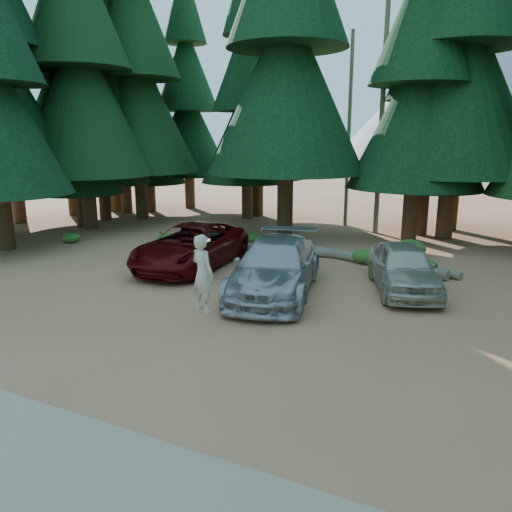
# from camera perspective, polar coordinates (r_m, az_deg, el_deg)

# --- Properties ---
(ground) EXTENTS (160.00, 160.00, 0.00)m
(ground) POSITION_cam_1_polar(r_m,az_deg,el_deg) (13.06, -4.51, -7.89)
(ground) COLOR #A06644
(ground) RESTS_ON ground
(forest_belt_north) EXTENTS (36.00, 7.00, 22.00)m
(forest_belt_north) POSITION_cam_1_polar(r_m,az_deg,el_deg) (26.63, 12.01, 2.94)
(forest_belt_north) COLOR black
(forest_belt_north) RESTS_ON ground
(snag_front) EXTENTS (0.24, 0.24, 12.00)m
(snag_front) POSITION_cam_1_polar(r_m,az_deg,el_deg) (25.56, 14.22, 15.92)
(snag_front) COLOR #6D6657
(snag_front) RESTS_ON ground
(snag_back) EXTENTS (0.20, 0.20, 10.00)m
(snag_back) POSITION_cam_1_polar(r_m,az_deg,el_deg) (27.47, 10.57, 13.82)
(snag_back) COLOR #6D6657
(snag_back) RESTS_ON ground
(mountain_peak) EXTENTS (48.00, 50.00, 28.00)m
(mountain_peak) POSITION_cam_1_polar(r_m,az_deg,el_deg) (99.40, 21.76, 17.21)
(mountain_peak) COLOR gray
(mountain_peak) RESTS_ON ground
(red_pickup) EXTENTS (3.12, 5.92, 1.59)m
(red_pickup) POSITION_cam_1_polar(r_m,az_deg,el_deg) (18.65, -7.42, 1.14)
(red_pickup) COLOR #540707
(red_pickup) RESTS_ON ground
(silver_minivan_center) EXTENTS (3.59, 6.13, 1.67)m
(silver_minivan_center) POSITION_cam_1_polar(r_m,az_deg,el_deg) (15.38, 2.22, -1.26)
(silver_minivan_center) COLOR #ACAEB4
(silver_minivan_center) RESTS_ON ground
(silver_minivan_right) EXTENTS (3.28, 4.80, 1.52)m
(silver_minivan_right) POSITION_cam_1_polar(r_m,az_deg,el_deg) (16.29, 16.50, -1.25)
(silver_minivan_right) COLOR beige
(silver_minivan_right) RESTS_ON ground
(frisbee_player) EXTENTS (0.84, 0.70, 1.97)m
(frisbee_player) POSITION_cam_1_polar(r_m,az_deg,el_deg) (12.39, -6.11, -1.97)
(frisbee_player) COLOR beige
(frisbee_player) RESTS_ON ground
(log_left) EXTENTS (4.75, 0.73, 0.34)m
(log_left) POSITION_cam_1_polar(r_m,az_deg,el_deg) (20.79, 2.87, 0.76)
(log_left) COLOR #6D6657
(log_left) RESTS_ON ground
(log_mid) EXTENTS (3.16, 1.92, 0.28)m
(log_mid) POSITION_cam_1_polar(r_m,az_deg,el_deg) (19.15, 18.04, -1.10)
(log_mid) COLOR #6D6657
(log_mid) RESTS_ON ground
(log_right) EXTENTS (5.46, 2.21, 0.36)m
(log_right) POSITION_cam_1_polar(r_m,az_deg,el_deg) (19.24, 13.43, -0.61)
(log_right) COLOR #6D6657
(log_right) RESTS_ON ground
(shrub_far_left) EXTENTS (0.88, 0.88, 0.48)m
(shrub_far_left) POSITION_cam_1_polar(r_m,az_deg,el_deg) (22.78, -0.67, 2.10)
(shrub_far_left) COLOR #2F6A20
(shrub_far_left) RESTS_ON ground
(shrub_left) EXTENTS (1.00, 1.00, 0.55)m
(shrub_left) POSITION_cam_1_polar(r_m,az_deg,el_deg) (22.62, -10.16, 1.88)
(shrub_left) COLOR #2F6A20
(shrub_left) RESTS_ON ground
(shrub_center_left) EXTENTS (0.97, 0.97, 0.53)m
(shrub_center_left) POSITION_cam_1_polar(r_m,az_deg,el_deg) (22.08, 4.79, 1.75)
(shrub_center_left) COLOR #2F6A20
(shrub_center_left) RESTS_ON ground
(shrub_center_right) EXTENTS (0.96, 0.96, 0.53)m
(shrub_center_right) POSITION_cam_1_polar(r_m,az_deg,el_deg) (19.62, 12.32, -0.03)
(shrub_center_right) COLOR #2F6A20
(shrub_center_right) RESTS_ON ground
(shrub_right) EXTENTS (1.00, 1.00, 0.55)m
(shrub_right) POSITION_cam_1_polar(r_m,az_deg,el_deg) (18.70, 18.49, -1.05)
(shrub_right) COLOR #2F6A20
(shrub_right) RESTS_ON ground
(shrub_far_right) EXTENTS (1.26, 1.26, 0.69)m
(shrub_far_right) POSITION_cam_1_polar(r_m,az_deg,el_deg) (21.14, 17.19, 0.87)
(shrub_far_right) COLOR #2F6A20
(shrub_far_right) RESTS_ON ground
(shrub_edge_west) EXTENTS (0.82, 0.82, 0.45)m
(shrub_edge_west) POSITION_cam_1_polar(r_m,az_deg,el_deg) (24.43, -20.41, 1.98)
(shrub_edge_west) COLOR #2F6A20
(shrub_edge_west) RESTS_ON ground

